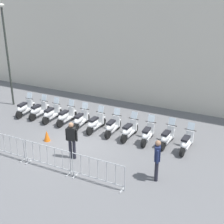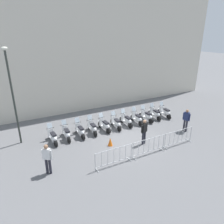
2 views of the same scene
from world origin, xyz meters
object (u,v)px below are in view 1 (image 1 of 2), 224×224
at_px(motorcycle_3, 66,116).
at_px(motorcycle_5, 95,123).
at_px(barrier_segment_1, 48,157).
at_px(motorcycle_6, 112,126).
at_px(motorcycle_8, 147,134).
at_px(motorcycle_7, 129,130).
at_px(motorcycle_9, 167,137).
at_px(barrier_segment_0, 4,145).
at_px(motorcycle_1, 38,110).
at_px(barrier_segment_2, 98,171).
at_px(street_lamp, 6,47).
at_px(traffic_cone, 47,136).
at_px(motorcycle_4, 80,119).
at_px(officer_by_barriers, 72,138).
at_px(motorcycle_2, 51,113).
at_px(motorcycle_10, 186,142).
at_px(motorcycle_0, 25,108).
at_px(officer_mid_plaza, 157,158).

bearing_deg(motorcycle_3, motorcycle_5, -6.64).
bearing_deg(motorcycle_5, barrier_segment_1, -94.01).
xyz_separation_m(motorcycle_6, motorcycle_8, (1.92, -0.18, 0.00)).
distance_m(motorcycle_7, motorcycle_9, 1.93).
bearing_deg(barrier_segment_0, motorcycle_1, 105.26).
relative_size(motorcycle_9, barrier_segment_1, 0.75).
distance_m(motorcycle_8, barrier_segment_2, 4.09).
bearing_deg(barrier_segment_2, street_lamp, 146.52).
xyz_separation_m(barrier_segment_2, traffic_cone, (-3.84, 2.26, -0.25)).
bearing_deg(motorcycle_4, officer_by_barriers, -68.37).
xyz_separation_m(barrier_segment_1, officer_by_barriers, (0.55, 1.11, 0.45)).
bearing_deg(motorcycle_9, motorcycle_3, 176.21).
height_order(motorcycle_2, motorcycle_10, same).
relative_size(motorcycle_8, motorcycle_9, 1.00).
bearing_deg(motorcycle_3, motorcycle_0, 177.22).
bearing_deg(motorcycle_1, motorcycle_10, -4.97).
height_order(barrier_segment_1, traffic_cone, barrier_segment_1).
distance_m(motorcycle_4, motorcycle_5, 0.95).
bearing_deg(officer_by_barriers, officer_mid_plaza, -2.65).
xyz_separation_m(motorcycle_9, barrier_segment_0, (-6.52, -3.70, 0.07)).
bearing_deg(motorcycle_8, barrier_segment_2, -101.08).
distance_m(motorcycle_10, officer_mid_plaza, 2.87).
xyz_separation_m(barrier_segment_2, street_lamp, (-8.73, 5.77, 3.19)).
bearing_deg(officer_mid_plaza, motorcycle_3, 151.16).
relative_size(motorcycle_2, barrier_segment_0, 0.75).
bearing_deg(street_lamp, motorcycle_9, -9.37).
bearing_deg(barrier_segment_0, officer_mid_plaza, 6.39).
bearing_deg(motorcycle_7, officer_mid_plaza, -53.42).
xyz_separation_m(motorcycle_3, officer_by_barriers, (2.18, -3.15, 0.53)).
bearing_deg(barrier_segment_2, motorcycle_5, 116.60).
bearing_deg(motorcycle_6, motorcycle_2, 176.23).
xyz_separation_m(motorcycle_9, motorcycle_10, (0.95, -0.20, 0.00)).
xyz_separation_m(motorcycle_0, motorcycle_2, (1.92, -0.12, 0.00)).
relative_size(motorcycle_0, motorcycle_1, 1.00).
bearing_deg(officer_by_barriers, traffic_cone, 153.75).
distance_m(motorcycle_3, officer_by_barriers, 3.86).
bearing_deg(motorcycle_5, motorcycle_1, 174.22).
distance_m(motorcycle_8, barrier_segment_1, 4.98).
bearing_deg(street_lamp, motorcycle_7, -11.28).
height_order(barrier_segment_0, barrier_segment_2, same).
bearing_deg(motorcycle_7, barrier_segment_2, -87.42).
relative_size(officer_mid_plaza, traffic_cone, 3.15).
distance_m(motorcycle_0, motorcycle_5, 4.80).
height_order(motorcycle_3, motorcycle_6, same).
relative_size(motorcycle_6, barrier_segment_1, 0.75).
bearing_deg(motorcycle_3, motorcycle_6, -4.59).
relative_size(motorcycle_3, barrier_segment_2, 0.75).
height_order(motorcycle_1, traffic_cone, motorcycle_1).
bearing_deg(motorcycle_4, motorcycle_3, 174.24).
height_order(barrier_segment_2, street_lamp, street_lamp).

